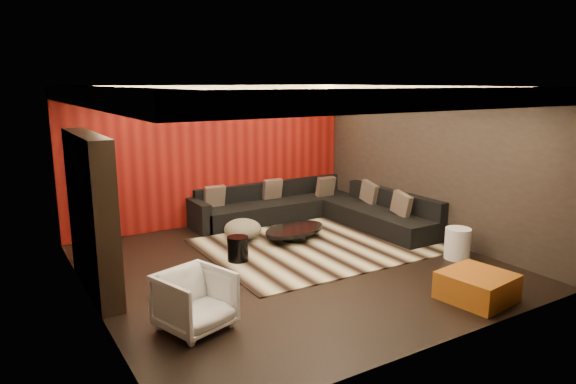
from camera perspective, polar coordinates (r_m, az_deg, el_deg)
floor at (r=8.27m, az=0.40°, el=-8.18°), size 6.00×6.00×0.02m
ceiling at (r=7.76m, az=0.43°, el=11.75°), size 6.00×6.00×0.02m
wall_back at (r=10.54m, az=-8.28°, el=4.04°), size 6.00×0.02×2.80m
wall_left at (r=6.84m, az=-21.55°, el=-1.09°), size 0.02×6.00×2.80m
wall_right at (r=9.80m, az=15.56°, el=3.12°), size 0.02×6.00×2.80m
red_feature_wall at (r=10.50m, az=-8.19°, el=4.02°), size 5.98×0.05×2.78m
soffit_back at (r=10.15m, az=-7.80°, el=11.07°), size 6.00×0.60×0.22m
soffit_front at (r=5.65m, az=15.27°, el=9.95°), size 6.00×0.60×0.22m
soffit_left at (r=6.74m, az=-19.79°, el=9.96°), size 0.60×4.80×0.22m
soffit_right at (r=9.47m, az=14.70°, el=10.71°), size 0.60×4.80×0.22m
cove_back at (r=9.84m, az=-6.97°, el=10.53°), size 4.80×0.08×0.04m
cove_front at (r=5.89m, az=12.80°, el=9.27°), size 4.80×0.08×0.04m
cove_left at (r=6.82m, az=-16.91°, el=9.41°), size 0.08×4.80×0.04m
cove_right at (r=9.23m, az=13.18°, el=10.20°), size 0.08×4.80×0.04m
tv_surround at (r=7.51m, az=-21.00°, el=-2.28°), size 0.30×2.00×2.20m
tv_screen at (r=7.46m, az=-20.00°, el=0.47°), size 0.04×1.30×0.80m
tv_shelf at (r=7.64m, az=-19.59°, el=-5.04°), size 0.04×1.60×0.04m
rug at (r=9.23m, az=3.58°, el=-5.88°), size 4.04×3.06×0.02m
coffee_table at (r=9.46m, az=0.73°, el=-4.65°), size 1.58×1.58×0.22m
drum_stool at (r=8.39m, az=-5.60°, el=-6.28°), size 0.45×0.45×0.40m
striped_pouf at (r=9.49m, az=-5.06°, el=-4.14°), size 0.91×0.91×0.38m
white_side_table at (r=8.93m, az=18.31°, el=-5.45°), size 0.51×0.51×0.52m
orange_ottoman at (r=7.42m, az=20.26°, el=-9.81°), size 0.94×0.94×0.37m
armchair at (r=6.24m, az=-10.29°, el=-11.82°), size 0.96×0.97×0.71m
sectional_sofa at (r=10.59m, az=3.05°, el=-2.08°), size 3.65×3.50×0.75m
throw_pillows at (r=10.54m, az=3.08°, el=-0.15°), size 3.15×2.81×0.50m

